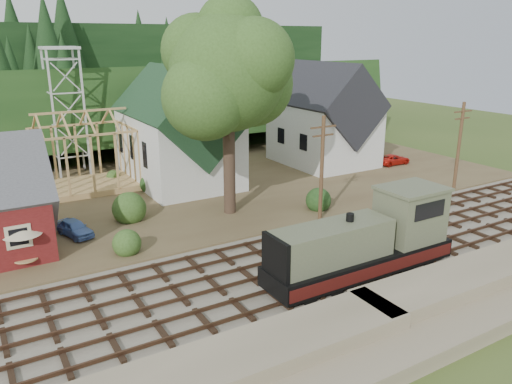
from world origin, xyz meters
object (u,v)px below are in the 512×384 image
locomotive (368,242)px  car_red (393,159)px  car_blue (75,228)px  patio_set (22,232)px

locomotive → car_red: size_ratio=3.09×
locomotive → car_blue: (-13.27, 14.17, -1.23)m
car_red → patio_set: 37.49m
locomotive → patio_set: size_ratio=4.70×
locomotive → patio_set: bearing=147.2°
locomotive → car_blue: bearing=133.1°
locomotive → car_red: bearing=41.2°
patio_set → car_red: bearing=10.4°
locomotive → car_blue: locomotive is taller
car_blue → patio_set: 5.08m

